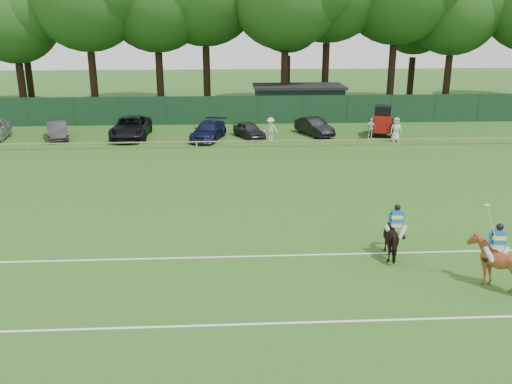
{
  "coord_description": "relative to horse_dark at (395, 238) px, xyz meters",
  "views": [
    {
      "loc": [
        -0.82,
        -20.71,
        9.1
      ],
      "look_at": [
        0.5,
        3.0,
        1.4
      ],
      "focal_mm": 38.0,
      "sensor_mm": 36.0,
      "label": 1
    }
  ],
  "objects": [
    {
      "name": "sedan_grey",
      "position": [
        -19.75,
        23.01,
        -0.12
      ],
      "size": [
        2.74,
        4.47,
        1.39
      ],
      "primitive_type": "imported",
      "rotation": [
        0.0,
        0.0,
        0.32
      ],
      "color": "#2B2B2D",
      "rests_on": "ground"
    },
    {
      "name": "estate_black",
      "position": [
        0.51,
        23.31,
        -0.13
      ],
      "size": [
        2.89,
        4.38,
        1.37
      ],
      "primitive_type": "imported",
      "rotation": [
        0.0,
        0.0,
        0.38
      ],
      "color": "black",
      "rests_on": "ground"
    },
    {
      "name": "perimeter_fence",
      "position": [
        -5.75,
        28.33,
        0.43
      ],
      "size": [
        92.08,
        0.08,
        2.5
      ],
      "color": "#14351E",
      "rests_on": "ground"
    },
    {
      "name": "polo_ball",
      "position": [
        5.4,
        1.8,
        -0.77
      ],
      "size": [
        0.09,
        0.09,
        0.09
      ],
      "primitive_type": "sphere",
      "color": "silver",
      "rests_on": "ground"
    },
    {
      "name": "tractor",
      "position": [
        5.85,
        22.67,
        0.34
      ],
      "size": [
        2.72,
        3.36,
        2.46
      ],
      "rotation": [
        0.0,
        0.0,
        -0.3
      ],
      "color": "maroon",
      "rests_on": "ground"
    },
    {
      "name": "rider_chestnut",
      "position": [
        2.71,
        -2.68,
        0.93
      ],
      "size": [
        0.94,
        0.59,
        2.05
      ],
      "rotation": [
        0.0,
        0.0,
        3.08
      ],
      "color": "silver",
      "rests_on": "ground"
    },
    {
      "name": "pitch_rail",
      "position": [
        -5.75,
        19.33,
        -0.37
      ],
      "size": [
        62.1,
        0.1,
        0.5
      ],
      "color": "#997F5B",
      "rests_on": "ground"
    },
    {
      "name": "sedan_navy",
      "position": [
        -7.95,
        22.12,
        -0.12
      ],
      "size": [
        3.14,
        5.14,
        1.39
      ],
      "primitive_type": "imported",
      "rotation": [
        0.0,
        0.0,
        -0.27
      ],
      "color": "#13173C",
      "rests_on": "ground"
    },
    {
      "name": "suv_black",
      "position": [
        -14.05,
        23.07,
        -0.0
      ],
      "size": [
        2.75,
        5.89,
        1.63
      ],
      "primitive_type": "imported",
      "rotation": [
        0.0,
        0.0,
        0.01
      ],
      "color": "black",
      "rests_on": "ground"
    },
    {
      "name": "hatch_grey",
      "position": [
        -4.77,
        22.59,
        -0.2
      ],
      "size": [
        2.79,
        3.88,
        1.23
      ],
      "primitive_type": "imported",
      "rotation": [
        0.0,
        0.0,
        0.42
      ],
      "color": "#2C2C2E",
      "rests_on": "ground"
    },
    {
      "name": "spectator_mid",
      "position": [
        4.59,
        21.42,
        0.03
      ],
      "size": [
        1.06,
        0.64,
        1.69
      ],
      "primitive_type": "imported",
      "rotation": [
        0.0,
        0.0,
        0.24
      ],
      "color": "beige",
      "rests_on": "ground"
    },
    {
      "name": "spectator_right",
      "position": [
        6.35,
        20.6,
        0.1
      ],
      "size": [
        0.92,
        0.62,
        1.84
      ],
      "primitive_type": "imported",
      "rotation": [
        0.0,
        0.0,
        0.04
      ],
      "color": "beige",
      "rests_on": "ground"
    },
    {
      "name": "rider_dark",
      "position": [
        -0.0,
        -0.01,
        0.74
      ],
      "size": [
        0.94,
        0.4,
        1.41
      ],
      "rotation": [
        0.0,
        0.0,
        3.06
      ],
      "color": "silver",
      "rests_on": "ground"
    },
    {
      "name": "utility_shed",
      "position": [
        0.25,
        31.33,
        0.72
      ],
      "size": [
        8.4,
        4.4,
        3.04
      ],
      "color": "#14331E",
      "rests_on": "ground"
    },
    {
      "name": "horse_dark",
      "position": [
        0.0,
        0.0,
        0.0
      ],
      "size": [
        1.03,
        2.0,
        1.63
      ],
      "primitive_type": "imported",
      "rotation": [
        0.0,
        0.0,
        3.06
      ],
      "color": "black",
      "rests_on": "ground"
    },
    {
      "name": "pitch_lines",
      "position": [
        -5.75,
        -2.17,
        -0.81
      ],
      "size": [
        60.0,
        5.1,
        0.01
      ],
      "color": "silver",
      "rests_on": "ground"
    },
    {
      "name": "horse_chestnut",
      "position": [
        2.72,
        -2.67,
        0.12
      ],
      "size": [
        1.61,
        1.78,
        1.87
      ],
      "primitive_type": "imported",
      "rotation": [
        0.0,
        0.0,
        3.08
      ],
      "color": "brown",
      "rests_on": "ground"
    },
    {
      "name": "ground",
      "position": [
        -5.75,
        1.33,
        -0.82
      ],
      "size": [
        160.0,
        160.0,
        0.0
      ],
      "primitive_type": "plane",
      "color": "#1E4C14",
      "rests_on": "ground"
    },
    {
      "name": "tree_row",
      "position": [
        -3.75,
        36.33,
        -0.82
      ],
      "size": [
        96.0,
        12.0,
        21.0
      ],
      "primitive_type": null,
      "color": "#26561C",
      "rests_on": "ground"
    },
    {
      "name": "spectator_left",
      "position": [
        -3.17,
        21.53,
        0.07
      ],
      "size": [
        1.21,
        0.79,
        1.77
      ],
      "primitive_type": "imported",
      "rotation": [
        0.0,
        0.0,
        -0.12
      ],
      "color": "beige",
      "rests_on": "ground"
    }
  ]
}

